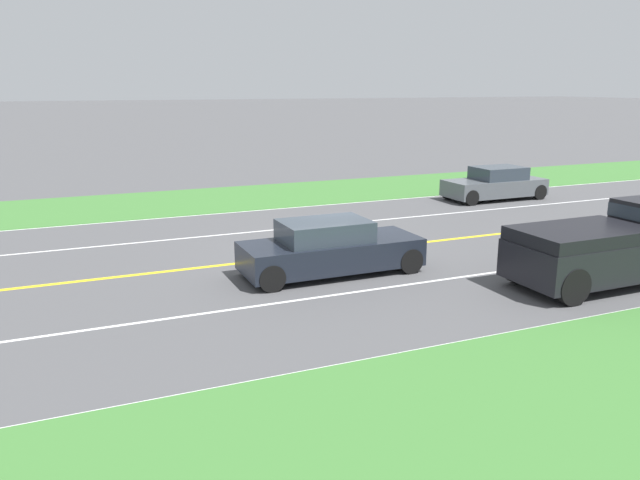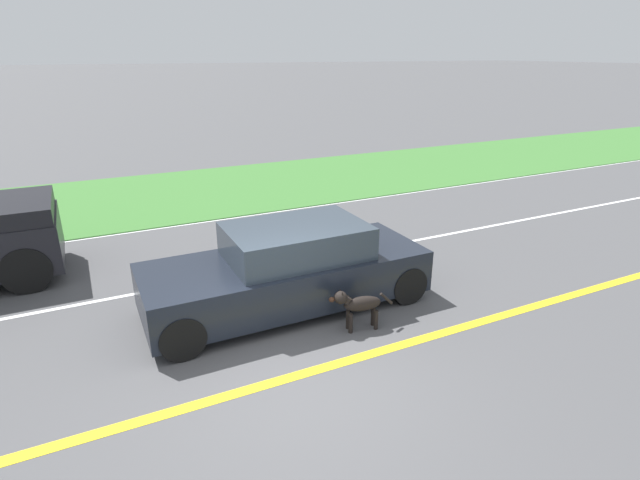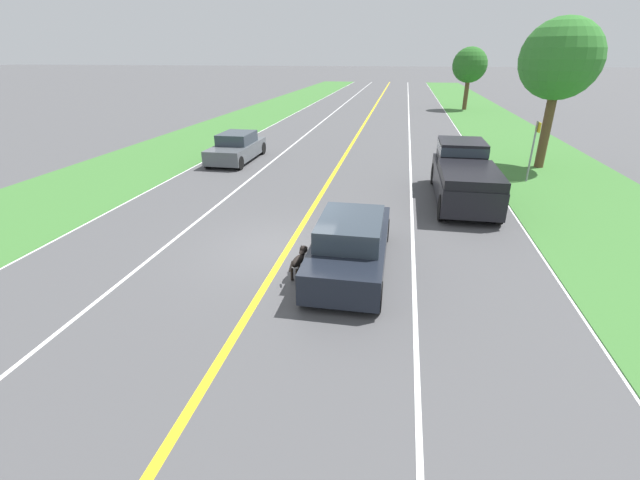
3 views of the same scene
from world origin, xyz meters
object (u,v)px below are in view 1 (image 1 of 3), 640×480
dog (291,249)px  oncoming_car (495,184)px  pickup_truck (624,242)px  ego_car (330,249)px

dog → oncoming_car: oncoming_car is taller
oncoming_car → pickup_truck: bearing=156.9°
ego_car → oncoming_car: (-7.22, 11.04, -0.02)m
ego_car → dog: (-1.19, -0.64, -0.23)m
ego_car → pickup_truck: 7.36m
dog → pickup_truck: pickup_truck is taller
ego_car → pickup_truck: pickup_truck is taller
oncoming_car → ego_car: bearing=123.2°
pickup_truck → oncoming_car: 11.60m
ego_car → dog: size_ratio=4.51×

